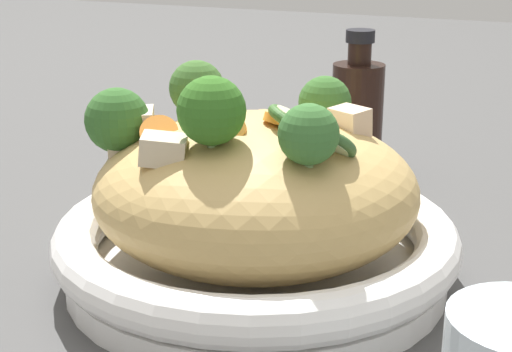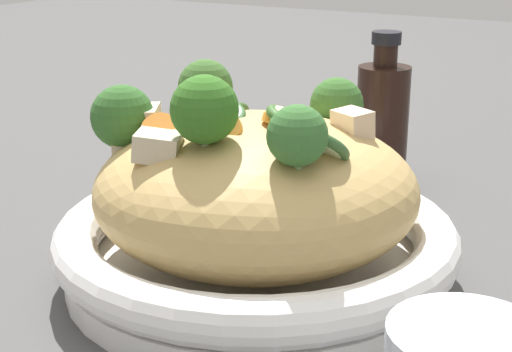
{
  "view_description": "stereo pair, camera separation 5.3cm",
  "coord_description": "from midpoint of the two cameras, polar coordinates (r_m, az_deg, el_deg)",
  "views": [
    {
      "loc": [
        -0.2,
        0.46,
        0.24
      ],
      "look_at": [
        0.0,
        0.0,
        0.08
      ],
      "focal_mm": 54.92,
      "sensor_mm": 36.0,
      "label": 1
    },
    {
      "loc": [
        -0.25,
        0.43,
        0.24
      ],
      "look_at": [
        0.0,
        0.0,
        0.08
      ],
      "focal_mm": 54.92,
      "sensor_mm": 36.0,
      "label": 2
    }
  ],
  "objects": [
    {
      "name": "broccoli_florets",
      "position": [
        0.53,
        -5.37,
        4.7
      ],
      "size": [
        0.2,
        0.2,
        0.07
      ],
      "color": "#8FB16E",
      "rests_on": "serving_bowl"
    },
    {
      "name": "chicken_chunks",
      "position": [
        0.53,
        -8.57,
        3.02
      ],
      "size": [
        0.17,
        0.13,
        0.03
      ],
      "color": "beige",
      "rests_on": "serving_bowl"
    },
    {
      "name": "serving_bowl",
      "position": [
        0.54,
        -2.78,
        -5.14
      ],
      "size": [
        0.28,
        0.28,
        0.05
      ],
      "color": "white",
      "rests_on": "ground_plane"
    },
    {
      "name": "ground_plane",
      "position": [
        0.55,
        -2.74,
        -7.47
      ],
      "size": [
        3.0,
        3.0,
        0.0
      ],
      "primitive_type": "plane",
      "color": "#474646"
    },
    {
      "name": "noodle_heap",
      "position": [
        0.53,
        -2.84,
        -1.04
      ],
      "size": [
        0.22,
        0.22,
        0.1
      ],
      "color": "tan",
      "rests_on": "serving_bowl"
    },
    {
      "name": "zucchini_slices",
      "position": [
        0.52,
        -1.97,
        3.64
      ],
      "size": [
        0.16,
        0.13,
        0.05
      ],
      "color": "beige",
      "rests_on": "serving_bowl"
    },
    {
      "name": "carrot_coins",
      "position": [
        0.5,
        -4.91,
        3.49
      ],
      "size": [
        0.11,
        0.06,
        0.03
      ],
      "color": "orange",
      "rests_on": "serving_bowl"
    },
    {
      "name": "soy_sauce_bottle",
      "position": [
        0.74,
        5.04,
        4.19
      ],
      "size": [
        0.05,
        0.05,
        0.14
      ],
      "color": "black",
      "rests_on": "ground_plane"
    }
  ]
}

